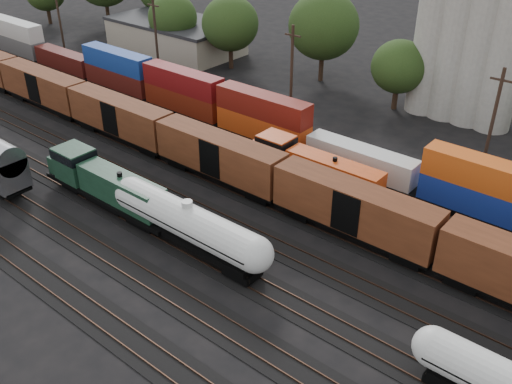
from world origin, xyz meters
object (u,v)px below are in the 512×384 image
Objects in this scene: green_locomotive at (102,182)px; grain_silo at (469,29)px; tank_car_a at (188,223)px; orange_locomotive at (309,166)px.

grain_silo is (17.20, 41.00, 8.76)m from green_locomotive.
green_locomotive is at bearing -180.00° from tank_car_a.
tank_car_a is 1.03× the size of orange_locomotive.
orange_locomotive is (1.66, 15.00, -0.28)m from tank_car_a.
grain_silo is (5.77, 41.00, 8.59)m from tank_car_a.
green_locomotive is 11.43m from tank_car_a.
tank_car_a is 15.09m from orange_locomotive.
grain_silo reaches higher than orange_locomotive.
orange_locomotive is at bearing -98.97° from grain_silo.
green_locomotive is at bearing -112.76° from grain_silo.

